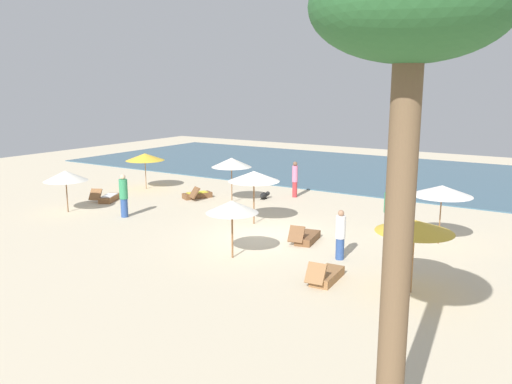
% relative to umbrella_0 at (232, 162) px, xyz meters
% --- Properties ---
extents(ground_plane, '(60.00, 60.00, 0.00)m').
position_rel_umbrella_0_xyz_m(ground_plane, '(4.48, -3.98, -2.05)').
color(ground_plane, beige).
extents(ocean_water, '(48.00, 16.00, 0.06)m').
position_rel_umbrella_0_xyz_m(ocean_water, '(4.48, 13.02, -2.02)').
color(ocean_water, '#3D6075').
rests_on(ocean_water, ground_plane).
extents(umbrella_0, '(2.02, 2.02, 2.29)m').
position_rel_umbrella_0_xyz_m(umbrella_0, '(0.00, 0.00, 0.00)').
color(umbrella_0, brown).
rests_on(umbrella_0, ground_plane).
extents(umbrella_1, '(1.80, 1.80, 2.02)m').
position_rel_umbrella_0_xyz_m(umbrella_1, '(4.98, -7.04, -0.25)').
color(umbrella_1, brown).
rests_on(umbrella_1, ground_plane).
extents(umbrella_2, '(2.21, 2.21, 2.22)m').
position_rel_umbrella_0_xyz_m(umbrella_2, '(10.56, -1.55, -0.02)').
color(umbrella_2, brown).
rests_on(umbrella_2, ground_plane).
extents(umbrella_3, '(2.20, 2.20, 2.29)m').
position_rel_umbrella_0_xyz_m(umbrella_3, '(3.17, -2.87, 0.02)').
color(umbrella_3, brown).
rests_on(umbrella_3, ground_plane).
extents(umbrella_4, '(2.19, 2.19, 2.14)m').
position_rel_umbrella_0_xyz_m(umbrella_4, '(11.05, -6.80, -0.09)').
color(umbrella_4, olive).
rests_on(umbrella_4, ground_plane).
extents(umbrella_5, '(2.19, 2.19, 2.05)m').
position_rel_umbrella_0_xyz_m(umbrella_5, '(-6.23, 0.29, -0.21)').
color(umbrella_5, olive).
rests_on(umbrella_5, ground_plane).
extents(umbrella_7, '(2.01, 2.01, 1.97)m').
position_rel_umbrella_0_xyz_m(umbrella_7, '(-5.33, -5.78, -0.33)').
color(umbrella_7, brown).
rests_on(umbrella_7, ground_plane).
extents(lounger_0, '(1.29, 1.76, 0.71)m').
position_rel_umbrella_0_xyz_m(lounger_0, '(-2.14, -0.14, -1.87)').
color(lounger_0, brown).
rests_on(lounger_0, ground_plane).
extents(lounger_1, '(0.87, 1.74, 0.72)m').
position_rel_umbrella_0_xyz_m(lounger_1, '(6.29, -4.02, -1.88)').
color(lounger_1, brown).
rests_on(lounger_1, ground_plane).
extents(lounger_2, '(0.71, 1.70, 0.72)m').
position_rel_umbrella_0_xyz_m(lounger_2, '(8.64, -7.33, -1.88)').
color(lounger_2, olive).
rests_on(lounger_2, ground_plane).
extents(lounger_3, '(1.27, 1.78, 0.69)m').
position_rel_umbrella_0_xyz_m(lounger_3, '(-5.55, -3.13, -1.88)').
color(lounger_3, brown).
rests_on(lounger_3, ground_plane).
extents(person_0, '(0.40, 0.40, 1.95)m').
position_rel_umbrella_0_xyz_m(person_0, '(-2.38, -5.02, -1.06)').
color(person_0, '#2D4C8C').
rests_on(person_0, ground_plane).
extents(person_1, '(0.42, 0.42, 1.91)m').
position_rel_umbrella_0_xyz_m(person_1, '(2.05, 2.88, -1.06)').
color(person_1, '#BF3338').
rests_on(person_1, ground_plane).
extents(person_2, '(0.44, 0.44, 1.80)m').
position_rel_umbrella_0_xyz_m(person_2, '(8.36, -0.90, -1.14)').
color(person_2, white).
rests_on(person_2, ground_plane).
extents(person_3, '(0.41, 0.41, 1.73)m').
position_rel_umbrella_0_xyz_m(person_3, '(8.16, -5.20, -1.18)').
color(person_3, '#2D4C8C').
rests_on(person_3, ground_plane).
extents(palm_0, '(2.77, 2.77, 7.62)m').
position_rel_umbrella_0_xyz_m(palm_0, '(12.69, -13.75, 4.47)').
color(palm_0, brown).
rests_on(palm_0, ground_plane).
extents(dog, '(0.46, 0.80, 0.36)m').
position_rel_umbrella_0_xyz_m(dog, '(0.92, 1.62, -1.86)').
color(dog, black).
rests_on(dog, ground_plane).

